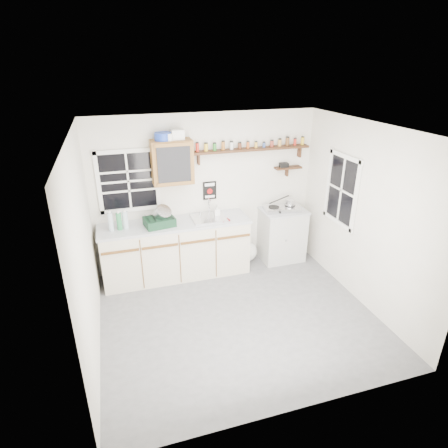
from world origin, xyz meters
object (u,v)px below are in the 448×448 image
at_px(dish_rack, 160,219).
at_px(spice_shelf, 252,148).
at_px(main_cabinet, 176,249).
at_px(upper_cabinet, 172,162).
at_px(right_cabinet, 282,234).
at_px(hotplate, 282,208).

bearing_deg(dish_rack, spice_shelf, 0.41).
distance_m(main_cabinet, dish_rack, 0.61).
height_order(upper_cabinet, spice_shelf, upper_cabinet).
distance_m(main_cabinet, right_cabinet, 1.84).
xyz_separation_m(main_cabinet, dish_rack, (-0.22, -0.05, 0.56)).
bearing_deg(main_cabinet, upper_cabinet, 76.32).
bearing_deg(hotplate, right_cabinet, 31.71).
distance_m(spice_shelf, hotplate, 1.12).
bearing_deg(upper_cabinet, main_cabinet, -103.68).
xyz_separation_m(right_cabinet, dish_rack, (-2.06, -0.08, 0.57)).
height_order(main_cabinet, hotplate, hotplate).
bearing_deg(hotplate, main_cabinet, -173.67).
relative_size(upper_cabinet, spice_shelf, 0.34).
xyz_separation_m(spice_shelf, dish_rack, (-1.53, -0.27, -0.91)).
relative_size(upper_cabinet, dish_rack, 1.36).
xyz_separation_m(upper_cabinet, spice_shelf, (1.27, 0.07, 0.11)).
relative_size(spice_shelf, dish_rack, 3.99).
distance_m(upper_cabinet, hotplate, 1.97).
height_order(main_cabinet, right_cabinet, main_cabinet).
xyz_separation_m(main_cabinet, spice_shelf, (1.31, 0.21, 1.47)).
relative_size(right_cabinet, dish_rack, 1.90).
height_order(main_cabinet, dish_rack, dish_rack).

